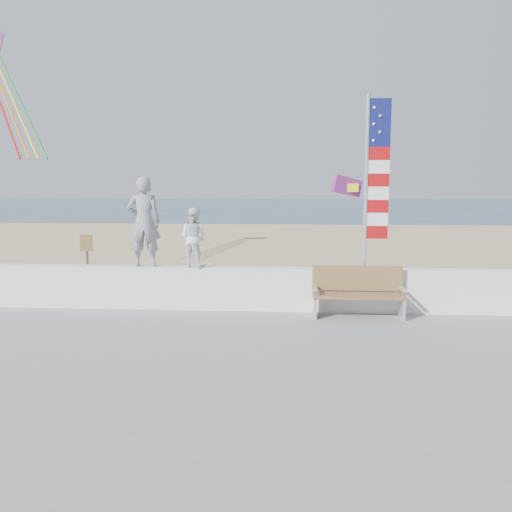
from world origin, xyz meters
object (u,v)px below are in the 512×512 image
object	(u,v)px
flag	(373,175)
adult	(144,222)
bench	(358,291)
child	(193,238)

from	to	relation	value
flag	adult	bearing A→B (deg)	180.00
adult	flag	world-z (taller)	flag
bench	flag	xyz separation A→B (m)	(0.29, 0.45, 2.30)
child	flag	size ratio (longest dim) A/B	0.36
child	bench	bearing A→B (deg)	-165.78
adult	bench	world-z (taller)	adult
adult	flag	bearing A→B (deg)	171.44
flag	child	bearing A→B (deg)	180.00
adult	bench	xyz separation A→B (m)	(4.44, -0.45, -1.34)
adult	child	size ratio (longest dim) A/B	1.52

